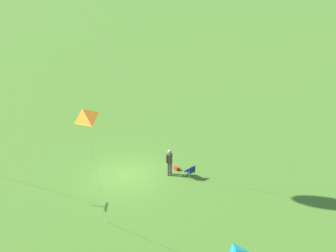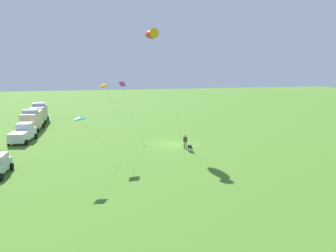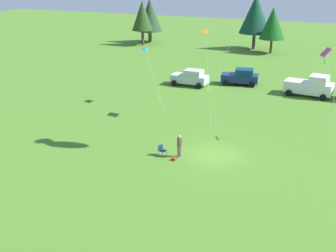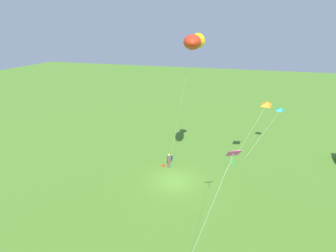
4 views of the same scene
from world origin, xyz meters
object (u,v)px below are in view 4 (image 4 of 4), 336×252
object	(u,v)px
backpack_on_grass	(163,166)
kite_large_fish	(193,42)
person_kite_flyer	(169,160)
kite_delta_orange	(267,104)
folding_chair	(170,158)
kite_delta_teal	(281,110)
kite_diamond_rainbow	(232,156)

from	to	relation	value
backpack_on_grass	kite_large_fish	size ratio (longest dim) A/B	0.02
person_kite_flyer	kite_delta_orange	world-z (taller)	kite_delta_orange
folding_chair	kite_delta_orange	bearing A→B (deg)	109.14
backpack_on_grass	kite_large_fish	world-z (taller)	kite_large_fish
person_kite_flyer	kite_delta_orange	distance (m)	11.82
kite_large_fish	folding_chair	bearing A→B (deg)	-150.68
folding_chair	kite_delta_teal	distance (m)	14.51
kite_diamond_rainbow	kite_delta_teal	world-z (taller)	kite_diamond_rainbow
person_kite_flyer	kite_delta_teal	bearing A→B (deg)	138.97
kite_large_fish	backpack_on_grass	bearing A→B (deg)	-141.58
person_kite_flyer	kite_diamond_rainbow	distance (m)	13.09
folding_chair	kite_diamond_rainbow	size ratio (longest dim) A/B	0.11
backpack_on_grass	kite_delta_teal	distance (m)	15.60
kite_diamond_rainbow	kite_delta_orange	distance (m)	10.66
folding_chair	kite_large_fish	size ratio (longest dim) A/B	0.06
kite_large_fish	kite_diamond_rainbow	bearing A→B (deg)	39.10
kite_large_fish	kite_diamond_rainbow	xyz separation A→B (m)	(4.46, 3.63, -6.73)
kite_large_fish	kite_delta_teal	xyz separation A→B (m)	(-12.68, 8.48, -8.27)
person_kite_flyer	kite_diamond_rainbow	xyz separation A→B (m)	(9.34, 6.87, 6.07)
person_kite_flyer	folding_chair	bearing A→B (deg)	-154.58
folding_chair	kite_delta_orange	distance (m)	12.30
kite_diamond_rainbow	kite_delta_orange	bearing A→B (deg)	165.61
kite_delta_orange	backpack_on_grass	bearing A→B (deg)	-85.44
person_kite_flyer	backpack_on_grass	distance (m)	1.17
person_kite_flyer	kite_large_fish	bearing A→B (deg)	49.01
folding_chair	kite_large_fish	xyz separation A→B (m)	(6.20, 3.48, 13.33)
person_kite_flyer	kite_diamond_rainbow	world-z (taller)	kite_diamond_rainbow
kite_large_fish	kite_delta_orange	bearing A→B (deg)	132.93
kite_diamond_rainbow	kite_delta_teal	xyz separation A→B (m)	(-17.14, 4.85, -1.54)
folding_chair	kite_delta_teal	bearing A→B (deg)	139.76
person_kite_flyer	kite_delta_orange	size ratio (longest dim) A/B	0.21
kite_diamond_rainbow	folding_chair	bearing A→B (deg)	-146.31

